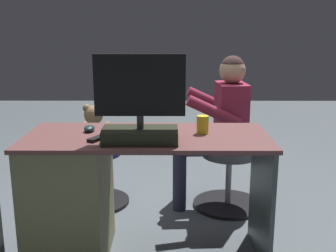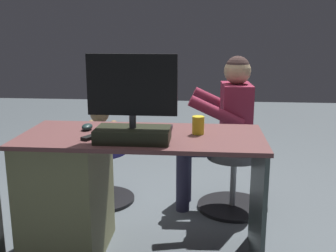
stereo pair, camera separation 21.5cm
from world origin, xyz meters
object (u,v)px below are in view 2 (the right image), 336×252
object	(u,v)px
visitor_chair	(233,176)
monitor	(133,115)
office_chair_teddy	(102,169)
desk	(83,190)
teddy_bear	(100,126)
person	(224,121)
keyboard	(136,128)
computer_mouse	(87,127)
tv_remote	(93,136)
cup	(198,125)

from	to	relation	value
visitor_chair	monitor	bearing A→B (deg)	54.92
office_chair_teddy	desk	bearing A→B (deg)	95.92
desk	monitor	size ratio (longest dim) A/B	2.92
monitor	teddy_bear	distance (m)	1.03
visitor_chair	person	xyz separation A→B (m)	(0.08, -0.00, 0.42)
keyboard	office_chair_teddy	bearing A→B (deg)	-59.40
desk	visitor_chair	size ratio (longest dim) A/B	2.59
desk	computer_mouse	world-z (taller)	computer_mouse
keyboard	office_chair_teddy	size ratio (longest dim) A/B	0.85
monitor	tv_remote	distance (m)	0.27
tv_remote	teddy_bear	size ratio (longest dim) A/B	0.47
computer_mouse	office_chair_teddy	world-z (taller)	computer_mouse
person	teddy_bear	bearing A→B (deg)	-3.44
keyboard	person	size ratio (longest dim) A/B	0.37
keyboard	teddy_bear	xyz separation A→B (m)	(0.38, -0.66, -0.15)
keyboard	person	xyz separation A→B (m)	(-0.54, -0.60, -0.08)
computer_mouse	person	world-z (taller)	person
computer_mouse	cup	bearing A→B (deg)	176.52
keyboard	teddy_bear	size ratio (longest dim) A/B	1.30
keyboard	desk	bearing A→B (deg)	18.56
teddy_bear	tv_remote	bearing A→B (deg)	102.08
office_chair_teddy	person	distance (m)	1.01
office_chair_teddy	teddy_bear	size ratio (longest dim) A/B	1.53
desk	tv_remote	bearing A→B (deg)	137.42
visitor_chair	keyboard	bearing A→B (deg)	44.02
teddy_bear	person	size ratio (longest dim) A/B	0.28
desk	cup	xyz separation A→B (m)	(-0.67, -0.04, 0.40)
person	cup	bearing A→B (deg)	75.46
keyboard	computer_mouse	distance (m)	0.28
monitor	visitor_chair	world-z (taller)	monitor
monitor	office_chair_teddy	size ratio (longest dim) A/B	0.94
tv_remote	teddy_bear	world-z (taller)	teddy_bear
computer_mouse	cup	xyz separation A→B (m)	(-0.65, 0.04, 0.03)
cup	visitor_chair	bearing A→B (deg)	-111.23
cup	teddy_bear	xyz separation A→B (m)	(0.75, -0.72, -0.19)
office_chair_teddy	cup	bearing A→B (deg)	136.37
cup	person	world-z (taller)	person
monitor	person	xyz separation A→B (m)	(-0.51, -0.85, -0.21)
cup	office_chair_teddy	distance (m)	1.16
cup	office_chair_teddy	bearing A→B (deg)	-43.63
tv_remote	person	xyz separation A→B (m)	(-0.73, -0.80, -0.08)
office_chair_teddy	visitor_chair	distance (m)	1.00
visitor_chair	person	distance (m)	0.43
computer_mouse	tv_remote	world-z (taller)	computer_mouse
teddy_bear	person	xyz separation A→B (m)	(-0.92, 0.06, 0.07)
monitor	computer_mouse	distance (m)	0.40
person	visitor_chair	bearing A→B (deg)	177.26
tv_remote	person	distance (m)	1.09
computer_mouse	person	bearing A→B (deg)	-142.52
keyboard	person	distance (m)	0.81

